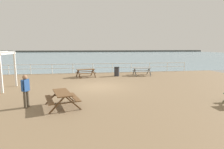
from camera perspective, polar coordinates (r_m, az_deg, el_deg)
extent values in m
cube|color=#846B4C|center=(14.34, -4.29, -4.11)|extent=(30.00, 24.00, 0.20)
cube|color=gray|center=(66.78, -7.79, 5.84)|extent=(142.00, 90.00, 0.01)
cube|color=#4C4C47|center=(109.75, -8.16, 6.85)|extent=(142.00, 6.00, 1.80)
cube|color=white|center=(21.82, -5.89, 3.27)|extent=(23.00, 0.06, 0.06)
cube|color=white|center=(21.87, -5.87, 2.03)|extent=(23.00, 0.05, 0.05)
cylinder|color=white|center=(23.32, -29.07, 1.28)|extent=(0.07, 0.07, 1.05)
cylinder|color=white|center=(22.62, -23.61, 1.45)|extent=(0.07, 0.07, 1.05)
cylinder|color=white|center=(22.14, -17.85, 1.61)|extent=(0.07, 0.07, 1.05)
cylinder|color=white|center=(21.89, -11.89, 1.76)|extent=(0.07, 0.07, 1.05)
cylinder|color=white|center=(21.88, -5.87, 1.90)|extent=(0.07, 0.07, 1.05)
cylinder|color=white|center=(22.11, 0.10, 2.01)|extent=(0.07, 0.07, 1.05)
cylinder|color=white|center=(22.57, 5.89, 2.10)|extent=(0.07, 0.07, 1.05)
cylinder|color=white|center=(23.25, 11.39, 2.16)|extent=(0.07, 0.07, 1.05)
cylinder|color=white|center=(24.13, 16.53, 2.21)|extent=(0.07, 0.07, 1.05)
cylinder|color=white|center=(25.19, 21.27, 2.23)|extent=(0.07, 0.07, 1.05)
cube|color=gray|center=(20.11, 9.14, 1.90)|extent=(1.84, 0.81, 0.05)
cube|color=gray|center=(20.74, 8.70, 1.28)|extent=(1.81, 0.37, 0.04)
cube|color=gray|center=(19.55, 9.56, 0.82)|extent=(1.81, 0.37, 0.04)
cube|color=slate|center=(20.72, 10.95, 1.00)|extent=(0.13, 0.80, 0.79)
cube|color=slate|center=(20.01, 11.54, 0.72)|extent=(0.13, 0.80, 0.79)
cube|color=slate|center=(20.36, 11.25, 0.99)|extent=(0.15, 1.50, 0.04)
cube|color=slate|center=(20.35, 6.73, 0.96)|extent=(0.13, 0.80, 0.79)
cube|color=slate|center=(19.62, 7.17, 0.67)|extent=(0.13, 0.80, 0.79)
cube|color=slate|center=(19.98, 6.95, 0.95)|extent=(0.15, 1.50, 0.04)
cube|color=brown|center=(18.91, -8.04, 1.51)|extent=(1.92, 1.16, 0.05)
cube|color=brown|center=(19.54, -8.53, 0.84)|extent=(1.80, 0.73, 0.04)
cube|color=brown|center=(18.36, -7.49, 0.37)|extent=(1.80, 0.73, 0.04)
cube|color=#50351E|center=(19.54, -6.13, 0.66)|extent=(0.29, 0.78, 0.79)
cube|color=#50351E|center=(18.84, -5.42, 0.38)|extent=(0.29, 0.78, 0.79)
cube|color=#50351E|center=(19.18, -5.79, 0.66)|extent=(0.46, 1.46, 0.04)
cube|color=#50351E|center=(19.12, -10.58, 0.39)|extent=(0.29, 0.78, 0.79)
cube|color=#50351E|center=(18.40, -10.03, 0.09)|extent=(0.29, 0.78, 0.79)
cube|color=#50351E|center=(18.76, -10.31, 0.38)|extent=(0.46, 1.46, 0.04)
cube|color=brown|center=(9.71, -15.04, -5.35)|extent=(1.16, 1.92, 0.05)
cube|color=brown|center=(9.71, -18.61, -7.33)|extent=(0.74, 1.80, 0.04)
cube|color=brown|center=(9.90, -11.41, -6.75)|extent=(0.74, 1.80, 0.04)
cube|color=#50351E|center=(10.51, -17.71, -6.52)|extent=(0.78, 0.29, 0.79)
cube|color=#50351E|center=(10.61, -13.67, -6.21)|extent=(0.78, 0.29, 0.79)
cube|color=#50351E|center=(10.54, -15.69, -6.13)|extent=(1.46, 0.47, 0.04)
cube|color=#50351E|center=(9.02, -16.49, -8.96)|extent=(0.78, 0.29, 0.79)
cube|color=#50351E|center=(9.14, -11.78, -8.54)|extent=(0.78, 0.29, 0.79)
cube|color=#50351E|center=(9.06, -14.13, -8.48)|extent=(1.46, 0.47, 0.04)
cylinder|color=#4C4233|center=(10.24, -25.09, -7.03)|extent=(0.14, 0.14, 0.85)
cylinder|color=#4C4233|center=(10.37, -24.41, -6.80)|extent=(0.14, 0.14, 0.85)
cube|color=#264C8C|center=(10.15, -25.00, -3.01)|extent=(0.35, 0.40, 0.58)
cylinder|color=#264C8C|center=(9.99, -25.87, -3.08)|extent=(0.09, 0.09, 0.52)
cylinder|color=#264C8C|center=(10.30, -24.17, -2.64)|extent=(0.09, 0.09, 0.52)
sphere|color=#9E7051|center=(10.08, -25.14, -0.76)|extent=(0.23, 0.23, 0.23)
cube|color=white|center=(16.09, -27.50, 1.20)|extent=(0.12, 0.12, 2.50)
cube|color=white|center=(14.10, -30.86, 0.06)|extent=(0.12, 0.12, 2.50)
cube|color=white|center=(14.99, -29.43, 5.63)|extent=(0.27, 2.44, 0.12)
cube|color=white|center=(14.99, -29.46, 6.09)|extent=(0.24, 2.56, 0.04)
cylinder|color=#2D2D33|center=(19.33, 1.45, 0.77)|extent=(0.52, 0.52, 0.85)
cylinder|color=black|center=(19.27, 1.46, 2.17)|extent=(0.55, 0.55, 0.10)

